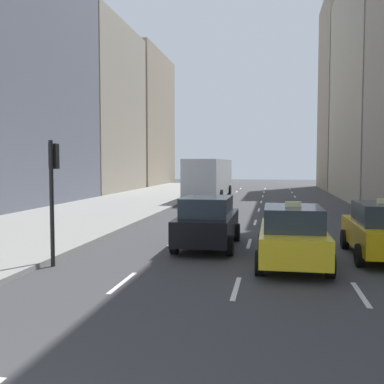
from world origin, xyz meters
TOP-DOWN VIEW (x-y plane):
  - sidewalk_left at (-7.00, 27.00)m, footprint 8.00×66.00m
  - lane_markings at (2.60, 23.00)m, footprint 5.72×56.00m
  - building_row_left at (-14.00, 27.45)m, footprint 6.00×62.87m
  - taxi_lead at (6.80, 12.17)m, footprint 2.02×4.40m
  - taxi_second at (4.00, 10.65)m, footprint 2.02×4.40m
  - sedan_black_near at (1.20, 13.04)m, footprint 2.02×4.56m
  - city_bus at (-1.61, 33.78)m, footprint 2.80×11.61m
  - traffic_light_pole at (-2.75, 9.44)m, footprint 0.24×0.42m

SIDE VIEW (x-z plane):
  - lane_markings at x=2.60m, z-range 0.00..0.01m
  - sidewalk_left at x=-7.00m, z-range 0.00..0.15m
  - taxi_lead at x=6.80m, z-range -0.05..1.82m
  - taxi_second at x=4.00m, z-range -0.05..1.82m
  - sedan_black_near at x=1.20m, z-range 0.01..1.80m
  - city_bus at x=-1.61m, z-range 0.16..3.41m
  - traffic_light_pole at x=-2.75m, z-range 0.61..4.21m
  - building_row_left at x=-14.00m, z-range -2.37..29.19m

